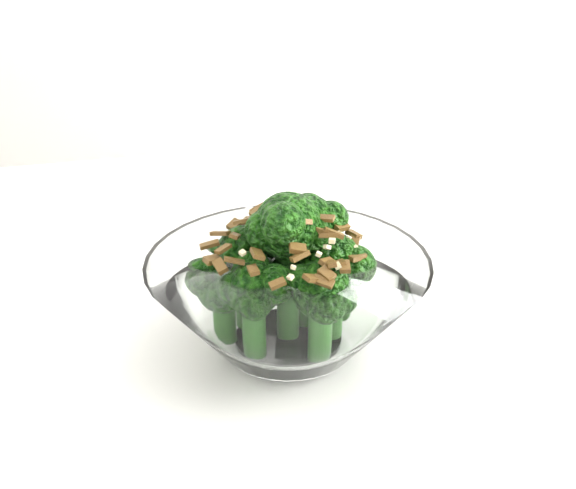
{
  "coord_description": "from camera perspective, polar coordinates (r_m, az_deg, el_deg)",
  "views": [
    {
      "loc": [
        -0.07,
        -0.46,
        1.02
      ],
      "look_at": [
        -0.08,
        -0.08,
        0.83
      ],
      "focal_mm": 40.0,
      "sensor_mm": 36.0,
      "label": 1
    }
  ],
  "objects": [
    {
      "name": "table",
      "position": [
        0.59,
        8.7,
        -8.73
      ],
      "size": [
        1.38,
        1.11,
        0.75
      ],
      "color": "white",
      "rests_on": "ground"
    },
    {
      "name": "broccoli_dish",
      "position": [
        0.44,
        0.04,
        -4.34
      ],
      "size": [
        0.19,
        0.19,
        0.12
      ],
      "color": "white",
      "rests_on": "table"
    }
  ]
}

